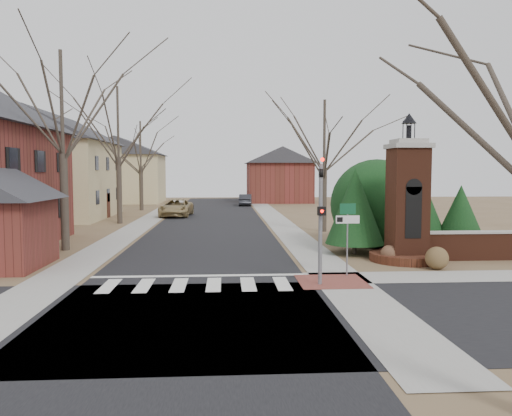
{
  "coord_description": "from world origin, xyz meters",
  "views": [
    {
      "loc": [
        1.0,
        -16.38,
        3.95
      ],
      "look_at": [
        2.4,
        6.0,
        2.3
      ],
      "focal_mm": 35.0,
      "sensor_mm": 36.0,
      "label": 1
    }
  ],
  "objects": [
    {
      "name": "bare_tree_0",
      "position": [
        -7.0,
        9.0,
        7.7
      ],
      "size": [
        8.05,
        8.05,
        11.15
      ],
      "color": "#473D33",
      "rests_on": "ground"
    },
    {
      "name": "traffic_signal_pole",
      "position": [
        4.3,
        0.57,
        2.59
      ],
      "size": [
        0.28,
        0.41,
        4.5
      ],
      "color": "slate",
      "rests_on": "ground"
    },
    {
      "name": "sidewalk_left",
      "position": [
        -5.2,
        22.0,
        0.01
      ],
      "size": [
        2.0,
        60.0,
        0.02
      ],
      "primitive_type": "cube",
      "color": "gray",
      "rests_on": "ground"
    },
    {
      "name": "bare_tree_3",
      "position": [
        7.5,
        16.0,
        6.69
      ],
      "size": [
        7.0,
        7.0,
        9.7
      ],
      "color": "#473D33",
      "rests_on": "ground"
    },
    {
      "name": "main_street",
      "position": [
        0.0,
        22.0,
        0.01
      ],
      "size": [
        8.0,
        70.0,
        0.01
      ],
      "primitive_type": "cube",
      "color": "black",
      "rests_on": "ground"
    },
    {
      "name": "evergreen_mid",
      "position": [
        10.5,
        8.2,
        2.6
      ],
      "size": [
        3.4,
        3.4,
        4.7
      ],
      "color": "#473D33",
      "rests_on": "ground"
    },
    {
      "name": "curb_apron",
      "position": [
        4.8,
        1.0,
        0.01
      ],
      "size": [
        2.4,
        2.4,
        0.02
      ],
      "primitive_type": "cube",
      "color": "brown",
      "rests_on": "ground"
    },
    {
      "name": "distant_car",
      "position": [
        3.4,
        41.38,
        0.66
      ],
      "size": [
        1.71,
        4.12,
        1.32
      ],
      "primitive_type": "imported",
      "rotation": [
        0.0,
        0.0,
        3.06
      ],
      "color": "#2E2F35",
      "rests_on": "ground"
    },
    {
      "name": "sign_post",
      "position": [
        5.59,
        1.99,
        1.95
      ],
      "size": [
        0.9,
        0.07,
        2.75
      ],
      "color": "slate",
      "rests_on": "ground"
    },
    {
      "name": "crosswalk_zone",
      "position": [
        0.0,
        0.8,
        0.01
      ],
      "size": [
        8.0,
        2.2,
        0.02
      ],
      "primitive_type": "cube",
      "color": "silver",
      "rests_on": "ground"
    },
    {
      "name": "dry_shrub_left",
      "position": [
        8.11,
        4.6,
        0.38
      ],
      "size": [
        0.77,
        0.77,
        0.77
      ],
      "primitive_type": "sphere",
      "color": "brown",
      "rests_on": "ground"
    },
    {
      "name": "pickup_truck",
      "position": [
        -3.28,
        27.81,
        0.75
      ],
      "size": [
        2.84,
        5.57,
        1.51
      ],
      "primitive_type": "imported",
      "rotation": [
        0.0,
        0.0,
        -0.06
      ],
      "color": "#9E8656",
      "rests_on": "ground"
    },
    {
      "name": "house_stucco_left",
      "position": [
        -13.5,
        27.0,
        4.59
      ],
      "size": [
        9.8,
        12.8,
        9.28
      ],
      "color": "#CBBD87",
      "rests_on": "ground"
    },
    {
      "name": "ground",
      "position": [
        0.0,
        0.0,
        0.0
      ],
      "size": [
        120.0,
        120.0,
        0.0
      ],
      "primitive_type": "plane",
      "color": "brown",
      "rests_on": "ground"
    },
    {
      "name": "sidewalk_right_main",
      "position": [
        5.2,
        22.0,
        0.01
      ],
      "size": [
        2.0,
        60.0,
        0.02
      ],
      "primitive_type": "cube",
      "color": "gray",
      "rests_on": "ground"
    },
    {
      "name": "dry_shrub_right",
      "position": [
        9.52,
        3.0,
        0.46
      ],
      "size": [
        0.92,
        0.92,
        0.92
      ],
      "primitive_type": "sphere",
      "color": "brown",
      "rests_on": "ground"
    },
    {
      "name": "evergreen_near",
      "position": [
        7.2,
        7.0,
        2.3
      ],
      "size": [
        2.8,
        2.8,
        4.1
      ],
      "color": "#473D33",
      "rests_on": "ground"
    },
    {
      "name": "house_distant_left",
      "position": [
        -12.01,
        48.0,
        4.25
      ],
      "size": [
        10.8,
        8.8,
        8.53
      ],
      "color": "#CBBD87",
      "rests_on": "ground"
    },
    {
      "name": "cross_street",
      "position": [
        0.0,
        -3.0,
        0.01
      ],
      "size": [
        120.0,
        8.0,
        0.01
      ],
      "primitive_type": "cube",
      "color": "black",
      "rests_on": "ground"
    },
    {
      "name": "evergreen_far",
      "position": [
        12.5,
        7.2,
        1.9
      ],
      "size": [
        2.4,
        2.4,
        3.3
      ],
      "color": "#473D33",
      "rests_on": "ground"
    },
    {
      "name": "brick_gate_monument",
      "position": [
        9.0,
        4.99,
        2.17
      ],
      "size": [
        3.2,
        3.2,
        6.47
      ],
      "color": "#502517",
      "rests_on": "ground"
    },
    {
      "name": "bare_tree_2",
      "position": [
        -7.5,
        35.0,
        7.03
      ],
      "size": [
        7.35,
        7.35,
        10.19
      ],
      "color": "#473D33",
      "rests_on": "ground"
    },
    {
      "name": "brick_garden_wall",
      "position": [
        13.5,
        5.0,
        0.66
      ],
      "size": [
        7.5,
        0.5,
        1.3
      ],
      "color": "#502517",
      "rests_on": "ground"
    },
    {
      "name": "stop_bar",
      "position": [
        0.0,
        2.3,
        0.01
      ],
      "size": [
        8.0,
        0.35,
        0.02
      ],
      "primitive_type": "cube",
      "color": "silver",
      "rests_on": "ground"
    },
    {
      "name": "evergreen_mass",
      "position": [
        9.0,
        9.5,
        2.4
      ],
      "size": [
        4.8,
        4.8,
        4.8
      ],
      "primitive_type": "sphere",
      "color": "black",
      "rests_on": "ground"
    },
    {
      "name": "house_distant_right",
      "position": [
        7.99,
        47.99,
        3.65
      ],
      "size": [
        8.8,
        8.8,
        7.3
      ],
      "color": "maroon",
      "rests_on": "ground"
    },
    {
      "name": "bare_tree_1",
      "position": [
        -7.0,
        22.0,
        8.03
      ],
      "size": [
        8.4,
        8.4,
        11.64
      ],
      "color": "#473D33",
      "rests_on": "ground"
    }
  ]
}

